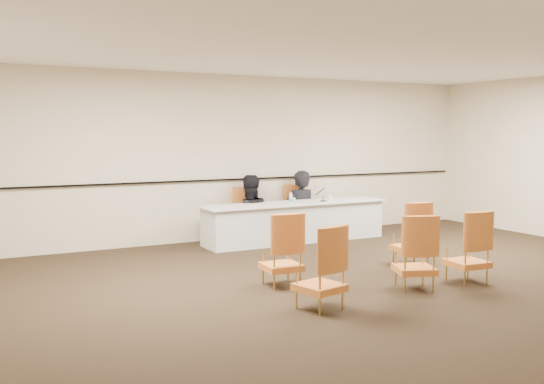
{
  "coord_description": "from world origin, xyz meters",
  "views": [
    {
      "loc": [
        -4.79,
        -6.17,
        1.95
      ],
      "look_at": [
        -0.18,
        2.6,
        0.98
      ],
      "focal_mm": 40.0,
      "sensor_mm": 36.0,
      "label": 1
    }
  ],
  "objects_px": {
    "panel_table": "(295,222)",
    "water_bottle": "(291,198)",
    "panelist_main": "(300,217)",
    "aud_chair_front_left": "(281,249)",
    "microphone": "(323,194)",
    "panelist_second_chair": "(249,214)",
    "drinking_glass": "(293,200)",
    "panelist_second": "(249,221)",
    "aud_chair_front_right": "(411,233)",
    "aud_chair_back_mid": "(415,251)",
    "aud_chair_back_right": "(467,246)",
    "panelist_main_chair": "(300,210)",
    "coffee_cup": "(330,198)",
    "aud_chair_back_left": "(320,267)"
  },
  "relations": [
    {
      "from": "panel_table",
      "to": "water_bottle",
      "type": "height_order",
      "value": "water_bottle"
    },
    {
      "from": "panelist_main",
      "to": "aud_chair_front_left",
      "type": "bearing_deg",
      "value": 54.19
    },
    {
      "from": "microphone",
      "to": "panelist_second_chair",
      "type": "bearing_deg",
      "value": 135.03
    },
    {
      "from": "water_bottle",
      "to": "drinking_glass",
      "type": "xyz_separation_m",
      "value": [
        0.1,
        0.07,
        -0.05
      ]
    },
    {
      "from": "panelist_second",
      "to": "aud_chair_front_left",
      "type": "relative_size",
      "value": 1.77
    },
    {
      "from": "aud_chair_front_left",
      "to": "aud_chair_front_right",
      "type": "height_order",
      "value": "same"
    },
    {
      "from": "panelist_second_chair",
      "to": "panelist_main",
      "type": "bearing_deg",
      "value": 0.0
    },
    {
      "from": "aud_chair_back_mid",
      "to": "aud_chair_back_right",
      "type": "distance_m",
      "value": 0.85
    },
    {
      "from": "panelist_main",
      "to": "panelist_second_chair",
      "type": "height_order",
      "value": "panelist_main"
    },
    {
      "from": "panel_table",
      "to": "aud_chair_back_right",
      "type": "xyz_separation_m",
      "value": [
        0.5,
        -3.65,
        0.12
      ]
    },
    {
      "from": "panelist_main_chair",
      "to": "aud_chair_front_left",
      "type": "bearing_deg",
      "value": -124.16
    },
    {
      "from": "panel_table",
      "to": "panelist_main_chair",
      "type": "relative_size",
      "value": 3.68
    },
    {
      "from": "coffee_cup",
      "to": "aud_chair_front_right",
      "type": "relative_size",
      "value": 0.13
    },
    {
      "from": "panelist_main_chair",
      "to": "water_bottle",
      "type": "relative_size",
      "value": 4.62
    },
    {
      "from": "microphone",
      "to": "aud_chair_front_right",
      "type": "distance_m",
      "value": 2.43
    },
    {
      "from": "panelist_second_chair",
      "to": "drinking_glass",
      "type": "bearing_deg",
      "value": -41.79
    },
    {
      "from": "panelist_main_chair",
      "to": "panel_table",
      "type": "bearing_deg",
      "value": -128.2
    },
    {
      "from": "water_bottle",
      "to": "aud_chair_back_right",
      "type": "relative_size",
      "value": 0.22
    },
    {
      "from": "aud_chair_front_right",
      "to": "aud_chair_back_left",
      "type": "distance_m",
      "value": 2.73
    },
    {
      "from": "panelist_main_chair",
      "to": "aud_chair_back_right",
      "type": "height_order",
      "value": "same"
    },
    {
      "from": "coffee_cup",
      "to": "aud_chair_back_left",
      "type": "bearing_deg",
      "value": -124.6
    },
    {
      "from": "aud_chair_front_left",
      "to": "coffee_cup",
      "type": "bearing_deg",
      "value": 50.74
    },
    {
      "from": "aud_chair_back_right",
      "to": "microphone",
      "type": "bearing_deg",
      "value": 94.41
    },
    {
      "from": "microphone",
      "to": "panelist_second",
      "type": "bearing_deg",
      "value": 135.03
    },
    {
      "from": "coffee_cup",
      "to": "panelist_second",
      "type": "bearing_deg",
      "value": 153.97
    },
    {
      "from": "panelist_main",
      "to": "aud_chair_front_right",
      "type": "xyz_separation_m",
      "value": [
        0.12,
        -3.04,
        0.14
      ]
    },
    {
      "from": "aud_chair_front_left",
      "to": "panelist_main",
      "type": "bearing_deg",
      "value": 60.07
    },
    {
      "from": "panelist_main_chair",
      "to": "aud_chair_back_mid",
      "type": "height_order",
      "value": "same"
    },
    {
      "from": "microphone",
      "to": "panelist_main_chair",
      "type": "bearing_deg",
      "value": 83.13
    },
    {
      "from": "panel_table",
      "to": "panelist_second_chair",
      "type": "relative_size",
      "value": 3.68
    },
    {
      "from": "aud_chair_back_mid",
      "to": "aud_chair_back_right",
      "type": "bearing_deg",
      "value": 18.99
    },
    {
      "from": "panel_table",
      "to": "aud_chair_front_right",
      "type": "bearing_deg",
      "value": -78.25
    },
    {
      "from": "panelist_main",
      "to": "aud_chair_front_right",
      "type": "bearing_deg",
      "value": 90.28
    },
    {
      "from": "panelist_second",
      "to": "aud_chair_back_left",
      "type": "bearing_deg",
      "value": 87.29
    },
    {
      "from": "panelist_second",
      "to": "aud_chair_back_mid",
      "type": "xyz_separation_m",
      "value": [
        0.31,
        -4.14,
        0.12
      ]
    },
    {
      "from": "aud_chair_front_left",
      "to": "aud_chair_back_mid",
      "type": "xyz_separation_m",
      "value": [
        1.4,
        -0.92,
        0.0
      ]
    },
    {
      "from": "panel_table",
      "to": "aud_chair_front_right",
      "type": "relative_size",
      "value": 3.68
    },
    {
      "from": "panelist_main_chair",
      "to": "aud_chair_front_right",
      "type": "bearing_deg",
      "value": -88.06
    },
    {
      "from": "panelist_second",
      "to": "drinking_glass",
      "type": "bearing_deg",
      "value": 151.38
    },
    {
      "from": "coffee_cup",
      "to": "aud_chair_back_mid",
      "type": "bearing_deg",
      "value": -106.25
    },
    {
      "from": "panelist_main_chair",
      "to": "aud_chair_back_left",
      "type": "distance_m",
      "value": 4.9
    },
    {
      "from": "panelist_second_chair",
      "to": "coffee_cup",
      "type": "xyz_separation_m",
      "value": [
        1.33,
        -0.65,
        0.29
      ]
    },
    {
      "from": "panelist_second_chair",
      "to": "microphone",
      "type": "distance_m",
      "value": 1.4
    },
    {
      "from": "aud_chair_back_left",
      "to": "panelist_main",
      "type": "bearing_deg",
      "value": 48.53
    },
    {
      "from": "aud_chair_front_right",
      "to": "coffee_cup",
      "type": "bearing_deg",
      "value": 95.57
    },
    {
      "from": "drinking_glass",
      "to": "panelist_second",
      "type": "bearing_deg",
      "value": 138.51
    },
    {
      "from": "panelist_main_chair",
      "to": "aud_chair_back_right",
      "type": "bearing_deg",
      "value": -89.14
    },
    {
      "from": "panelist_second_chair",
      "to": "aud_chair_back_right",
      "type": "height_order",
      "value": "same"
    },
    {
      "from": "panelist_second",
      "to": "aud_chair_back_mid",
      "type": "height_order",
      "value": "panelist_second"
    },
    {
      "from": "drinking_glass",
      "to": "aud_chair_back_mid",
      "type": "height_order",
      "value": "aud_chair_back_mid"
    }
  ]
}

